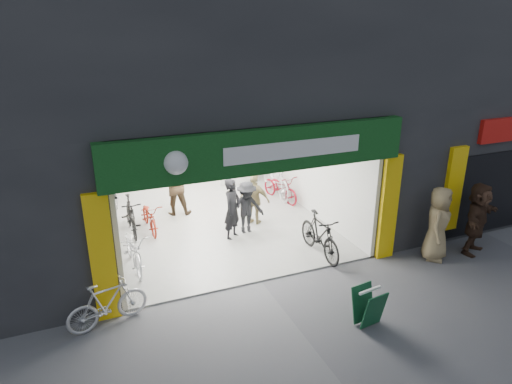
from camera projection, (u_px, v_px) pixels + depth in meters
ground at (261, 282)px, 10.15m from camera, size 60.00×60.00×0.00m
building at (224, 63)px, 13.29m from camera, size 17.00×10.27×8.00m
bike_left_front at (134, 249)px, 10.60m from camera, size 0.72×1.86×0.96m
bike_left_midfront at (131, 216)px, 12.30m from camera, size 0.49×1.73×1.04m
bike_left_midback at (150, 216)px, 12.52m from camera, size 0.61×1.61×0.84m
bike_left_back at (114, 190)px, 14.33m from camera, size 0.48×1.56×0.93m
bike_right_front at (320, 235)px, 11.12m from camera, size 0.52×1.83×1.10m
bike_right_mid at (280, 187)px, 14.64m from camera, size 0.93×1.79×0.89m
bike_right_back at (276, 180)px, 14.92m from camera, size 0.55×1.95×1.17m
parked_bike at (107, 304)px, 8.56m from camera, size 1.62×0.81×0.94m
customer_a at (232, 209)px, 11.92m from camera, size 0.72×0.70×1.67m
customer_b at (175, 185)px, 13.40m from camera, size 1.06×0.91×1.86m
customer_c at (247, 208)px, 12.22m from camera, size 0.99×0.60×1.50m
customer_d at (255, 200)px, 12.79m from camera, size 0.89×0.87×1.51m
pedestrian_near at (438, 224)px, 10.87m from camera, size 1.06×1.03×1.84m
pedestrian_far at (477, 218)px, 11.17m from camera, size 1.76×1.25×1.83m
sandwich_board at (368, 306)px, 8.59m from camera, size 0.55×0.56×0.75m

